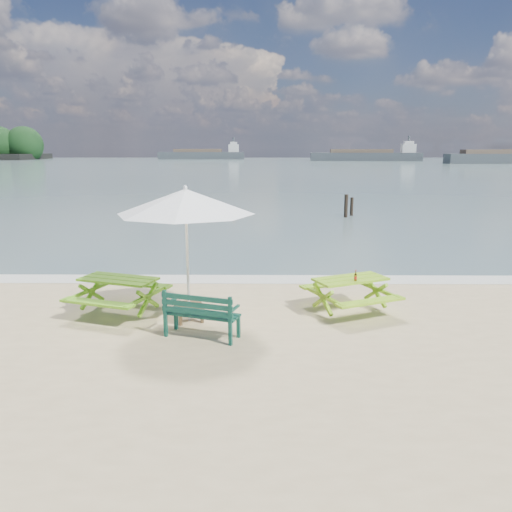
{
  "coord_description": "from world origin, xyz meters",
  "views": [
    {
      "loc": [
        0.68,
        -8.4,
        3.49
      ],
      "look_at": [
        0.57,
        3.0,
        1.0
      ],
      "focal_mm": 35.0,
      "sensor_mm": 36.0,
      "label": 1
    }
  ],
  "objects_px": {
    "park_bench": "(202,323)",
    "side_table": "(189,312)",
    "patio_umbrella": "(186,202)",
    "picnic_table_right": "(350,295)",
    "swimmer": "(233,225)",
    "picnic_table_left": "(119,296)",
    "beer_bottle": "(356,277)"
  },
  "relations": [
    {
      "from": "beer_bottle",
      "to": "picnic_table_right",
      "type": "bearing_deg",
      "value": 103.78
    },
    {
      "from": "picnic_table_left",
      "to": "picnic_table_right",
      "type": "xyz_separation_m",
      "value": [
        4.97,
        0.14,
        -0.01
      ]
    },
    {
      "from": "picnic_table_right",
      "to": "beer_bottle",
      "type": "distance_m",
      "value": 0.52
    },
    {
      "from": "picnic_table_right",
      "to": "beer_bottle",
      "type": "bearing_deg",
      "value": -76.22
    },
    {
      "from": "park_bench",
      "to": "side_table",
      "type": "distance_m",
      "value": 0.97
    },
    {
      "from": "park_bench",
      "to": "beer_bottle",
      "type": "xyz_separation_m",
      "value": [
        3.09,
        1.3,
        0.55
      ]
    },
    {
      "from": "picnic_table_left",
      "to": "patio_umbrella",
      "type": "bearing_deg",
      "value": -17.56
    },
    {
      "from": "picnic_table_left",
      "to": "patio_umbrella",
      "type": "xyz_separation_m",
      "value": [
        1.57,
        -0.5,
        2.08
      ]
    },
    {
      "from": "picnic_table_left",
      "to": "beer_bottle",
      "type": "height_order",
      "value": "beer_bottle"
    },
    {
      "from": "swimmer",
      "to": "side_table",
      "type": "bearing_deg",
      "value": -90.05
    },
    {
      "from": "park_bench",
      "to": "patio_umbrella",
      "type": "xyz_separation_m",
      "value": [
        -0.37,
        0.89,
        2.19
      ]
    },
    {
      "from": "swimmer",
      "to": "beer_bottle",
      "type": "bearing_deg",
      "value": -77.31
    },
    {
      "from": "park_bench",
      "to": "patio_umbrella",
      "type": "distance_m",
      "value": 2.39
    },
    {
      "from": "swimmer",
      "to": "picnic_table_left",
      "type": "bearing_deg",
      "value": -95.93
    },
    {
      "from": "patio_umbrella",
      "to": "beer_bottle",
      "type": "bearing_deg",
      "value": 6.63
    },
    {
      "from": "picnic_table_left",
      "to": "beer_bottle",
      "type": "distance_m",
      "value": 5.05
    },
    {
      "from": "picnic_table_right",
      "to": "side_table",
      "type": "xyz_separation_m",
      "value": [
        -3.4,
        -0.64,
        -0.17
      ]
    },
    {
      "from": "picnic_table_left",
      "to": "park_bench",
      "type": "height_order",
      "value": "park_bench"
    },
    {
      "from": "picnic_table_right",
      "to": "park_bench",
      "type": "height_order",
      "value": "park_bench"
    },
    {
      "from": "picnic_table_left",
      "to": "picnic_table_right",
      "type": "bearing_deg",
      "value": 1.63
    },
    {
      "from": "picnic_table_right",
      "to": "side_table",
      "type": "distance_m",
      "value": 3.47
    },
    {
      "from": "picnic_table_left",
      "to": "side_table",
      "type": "height_order",
      "value": "picnic_table_left"
    },
    {
      "from": "park_bench",
      "to": "picnic_table_right",
      "type": "bearing_deg",
      "value": 26.81
    },
    {
      "from": "side_table",
      "to": "beer_bottle",
      "type": "distance_m",
      "value": 3.54
    },
    {
      "from": "picnic_table_right",
      "to": "swimmer",
      "type": "bearing_deg",
      "value": 102.67
    },
    {
      "from": "picnic_table_left",
      "to": "patio_umbrella",
      "type": "height_order",
      "value": "patio_umbrella"
    },
    {
      "from": "park_bench",
      "to": "patio_umbrella",
      "type": "relative_size",
      "value": 0.42
    },
    {
      "from": "picnic_table_right",
      "to": "picnic_table_left",
      "type": "bearing_deg",
      "value": -178.37
    },
    {
      "from": "patio_umbrella",
      "to": "swimmer",
      "type": "bearing_deg",
      "value": 89.95
    },
    {
      "from": "beer_bottle",
      "to": "swimmer",
      "type": "xyz_separation_m",
      "value": [
        -3.45,
        15.3,
        -1.26
      ]
    },
    {
      "from": "picnic_table_left",
      "to": "park_bench",
      "type": "xyz_separation_m",
      "value": [
        1.94,
        -1.39,
        -0.1
      ]
    },
    {
      "from": "patio_umbrella",
      "to": "side_table",
      "type": "bearing_deg",
      "value": -63.43
    }
  ]
}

